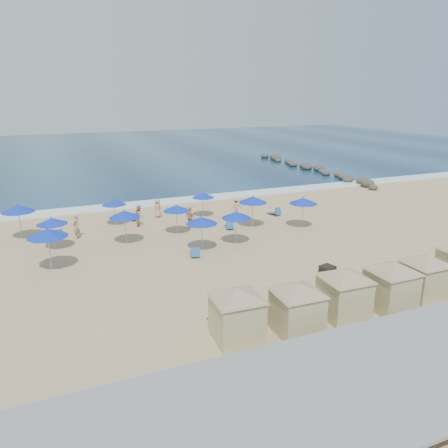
{
  "coord_description": "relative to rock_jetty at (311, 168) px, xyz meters",
  "views": [
    {
      "loc": [
        -9.77,
        -24.59,
        10.28
      ],
      "look_at": [
        1.91,
        3.0,
        1.17
      ],
      "focal_mm": 35.0,
      "sensor_mm": 36.0,
      "label": 1
    }
  ],
  "objects": [
    {
      "name": "umbrella_10",
      "position": [
        -15.31,
        -21.66,
        1.83
      ],
      "size": [
        2.22,
        2.22,
        2.52
      ],
      "color": "#A5A8AD",
      "rests_on": "ground"
    },
    {
      "name": "umbrella_2",
      "position": [
        -33.85,
        -23.13,
        2.01
      ],
      "size": [
        2.4,
        2.4,
        2.73
      ],
      "color": "#A5A8AD",
      "rests_on": "ground"
    },
    {
      "name": "cabana_3",
      "position": [
        -18.67,
        -34.72,
        1.18
      ],
      "size": [
        4.29,
        4.29,
        2.69
      ],
      "color": "tan",
      "rests_on": "ground"
    },
    {
      "name": "cabana_2",
      "position": [
        -21.31,
        -34.51,
        1.17
      ],
      "size": [
        4.26,
        4.26,
        2.68
      ],
      "color": "tan",
      "rests_on": "ground"
    },
    {
      "name": "seawall",
      "position": [
        -24.01,
        -38.4,
        0.29
      ],
      "size": [
        160.0,
        6.1,
        1.22
      ],
      "color": "gray",
      "rests_on": "ground"
    },
    {
      "name": "umbrella_9",
      "position": [
        -18.85,
        -20.0,
        1.89
      ],
      "size": [
        2.28,
        2.28,
        2.59
      ],
      "color": "#A5A8AD",
      "rests_on": "ground"
    },
    {
      "name": "cabana_0",
      "position": [
        -26.77,
        -34.35,
        1.17
      ],
      "size": [
        4.25,
        4.25,
        2.67
      ],
      "color": "tan",
      "rests_on": "ground"
    },
    {
      "name": "surf_line",
      "position": [
        -24.01,
        -9.4,
        -0.32
      ],
      "size": [
        160.0,
        2.5,
        0.08
      ],
      "primitive_type": "cube",
      "color": "white",
      "rests_on": "ground"
    },
    {
      "name": "trash_bin",
      "position": [
        -19.27,
        -30.47,
        0.0
      ],
      "size": [
        0.89,
        0.89,
        0.73
      ],
      "primitive_type": "cube",
      "rotation": [
        0.0,
        0.0,
        0.26
      ],
      "color": "black",
      "rests_on": "ground"
    },
    {
      "name": "rock_jetty",
      "position": [
        0.0,
        0.0,
        0.0
      ],
      "size": [
        2.56,
        26.66,
        0.96
      ],
      "color": "#332E2A",
      "rests_on": "ground"
    },
    {
      "name": "beach_chair_4",
      "position": [
        -20.69,
        -19.66,
        -0.1
      ],
      "size": [
        0.97,
        1.47,
        0.75
      ],
      "color": "#27578F",
      "rests_on": "ground"
    },
    {
      "name": "beachgoer_3",
      "position": [
        -18.73,
        -16.56,
        0.47
      ],
      "size": [
        1.15,
        0.76,
        1.66
      ],
      "primitive_type": "imported",
      "rotation": [
        0.0,
        0.0,
        3.01
      ],
      "color": "tan",
      "rests_on": "ground"
    },
    {
      "name": "umbrella_3",
      "position": [
        -28.75,
        -15.28,
        1.54
      ],
      "size": [
        1.92,
        1.92,
        2.19
      ],
      "color": "#A5A8AD",
      "rests_on": "ground"
    },
    {
      "name": "beach_chair_3",
      "position": [
        -25.15,
        -24.26,
        -0.11
      ],
      "size": [
        0.9,
        1.41,
        0.72
      ],
      "color": "#27578F",
      "rests_on": "ground"
    },
    {
      "name": "umbrella_4",
      "position": [
        -28.81,
        -20.08,
        1.82
      ],
      "size": [
        2.21,
        2.21,
        2.51
      ],
      "color": "#A5A8AD",
      "rests_on": "ground"
    },
    {
      "name": "beach_chair_5",
      "position": [
        -15.47,
        -17.63,
        -0.1
      ],
      "size": [
        0.96,
        1.46,
        0.74
      ],
      "color": "#27578F",
      "rests_on": "ground"
    },
    {
      "name": "beach_chair_1",
      "position": [
        -33.2,
        -16.83,
        -0.11
      ],
      "size": [
        1.02,
        1.44,
        0.72
      ],
      "color": "#27578F",
      "rests_on": "ground"
    },
    {
      "name": "beachgoer_2",
      "position": [
        -23.43,
        -18.26,
        0.48
      ],
      "size": [
        0.78,
        1.07,
        1.68
      ],
      "primitive_type": "imported",
      "rotation": [
        0.0,
        0.0,
        1.99
      ],
      "color": "tan",
      "rests_on": "ground"
    },
    {
      "name": "umbrella_1",
      "position": [
        -35.59,
        -16.1,
        1.94
      ],
      "size": [
        2.33,
        2.33,
        2.66
      ],
      "color": "#A5A8AD",
      "rests_on": "ground"
    },
    {
      "name": "umbrella_5",
      "position": [
        -24.36,
        -23.45,
        1.77
      ],
      "size": [
        2.16,
        2.16,
        2.45
      ],
      "color": "#A5A8AD",
      "rests_on": "ground"
    },
    {
      "name": "ocean",
      "position": [
        -24.01,
        30.1,
        -0.33
      ],
      "size": [
        160.0,
        80.0,
        0.06
      ],
      "primitive_type": "cube",
      "color": "#0D294C",
      "rests_on": "ground"
    },
    {
      "name": "umbrella_7",
      "position": [
        -21.68,
        -23.12,
        1.76
      ],
      "size": [
        2.15,
        2.15,
        2.45
      ],
      "color": "#A5A8AD",
      "rests_on": "ground"
    },
    {
      "name": "umbrella_6",
      "position": [
        -24.85,
        -19.32,
        1.65
      ],
      "size": [
        2.04,
        2.04,
        2.32
      ],
      "color": "#A5A8AD",
      "rests_on": "ground"
    },
    {
      "name": "umbrella_0",
      "position": [
        -33.5,
        -19.41,
        1.67
      ],
      "size": [
        2.06,
        2.06,
        2.34
      ],
      "color": "#A5A8AD",
      "rests_on": "ground"
    },
    {
      "name": "cabana_1",
      "position": [
        -24.09,
        -34.84,
        1.13
      ],
      "size": [
        4.16,
        4.16,
        2.61
      ],
      "color": "tan",
      "rests_on": "ground"
    },
    {
      "name": "beachgoer_0",
      "position": [
        -31.88,
        -17.49,
        0.57
      ],
      "size": [
        0.74,
        0.81,
        1.85
      ],
      "primitive_type": "imported",
      "rotation": [
        0.0,
        0.0,
        4.14
      ],
      "color": "tan",
      "rests_on": "ground"
    },
    {
      "name": "beachgoer_4",
      "position": [
        -24.99,
        -14.27,
        0.45
      ],
      "size": [
        0.95,
        0.88,
        1.62
      ],
      "primitive_type": "imported",
      "rotation": [
        0.0,
        0.0,
        3.75
      ],
      "color": "tan",
      "rests_on": "ground"
    },
    {
      "name": "umbrella_8",
      "position": [
        -21.38,
        -15.65,
        1.52
      ],
      "size": [
        1.91,
        1.91,
        2.17
      ],
      "color": "#A5A8AD",
      "rests_on": "ground"
    },
    {
      "name": "beach_chair_2",
      "position": [
        -27.13,
        -14.38,
        -0.13
      ],
      "size": [
        0.59,
        1.24,
        0.67
      ],
      "color": "#27578F",
      "rests_on": "ground"
    },
    {
      "name": "beachgoer_1",
      "position": [
        -26.96,
        -16.17,
        0.49
      ],
      "size": [
        0.91,
        1.01,
        1.71
      ],
      "primitive_type": "imported",
      "rotation": [
        0.0,
        0.0,
        1.19
      ],
      "color": "tan",
      "rests_on": "ground"
    },
    {
      "name": "cabana_4",
      "position": [
        -16.21,
        -34.43,
        1.11
      ],
      "size": [
        4.11,
        4.11,
        2.58
      ],
      "color": "tan",
      "rests_on": "ground"
    },
    {
      "name": "ground",
      "position": [
        -24.01,
        -24.9,
        -0.36
      ],
      "size": [
        160.0,
        160.0,
        0.0
      ],
      "primitive_type": "plane",
      "color": "tan",
      "rests_on": "ground"
    }
  ]
}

